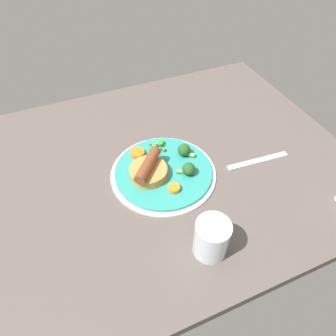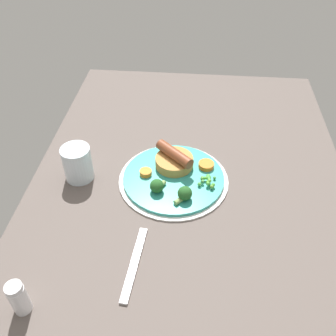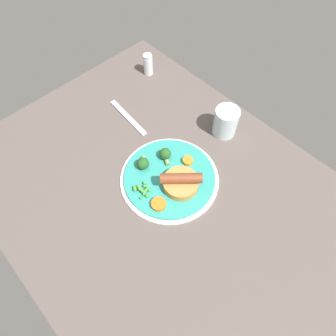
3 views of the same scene
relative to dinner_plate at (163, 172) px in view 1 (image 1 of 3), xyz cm
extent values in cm
cube|color=#564C47|center=(2.28, -4.01, -2.07)|extent=(110.00, 80.00, 3.00)
cylinder|color=silver|center=(0.00, 0.00, -0.32)|extent=(27.66, 27.66, 0.50)
cylinder|color=teal|center=(0.00, 0.00, 0.13)|extent=(25.45, 25.45, 1.40)
cylinder|color=#BC8442|center=(4.18, 0.18, 2.10)|extent=(9.73, 9.73, 2.53)
cylinder|color=#472614|center=(4.18, 0.18, 3.21)|extent=(7.78, 7.78, 0.30)
cylinder|color=brown|center=(4.18, 0.18, 4.75)|extent=(9.51, 10.02, 2.78)
sphere|color=#58AA38|center=(-2.45, -8.52, 2.03)|extent=(0.80, 0.80, 0.80)
sphere|color=#529236|center=(-3.65, -9.55, 1.62)|extent=(0.98, 0.98, 0.98)
sphere|color=#579644|center=(-1.72, -8.83, 2.10)|extent=(0.80, 0.80, 0.80)
sphere|color=#539B36|center=(-0.33, -7.14, 1.41)|extent=(0.72, 0.72, 0.72)
sphere|color=green|center=(-3.03, -9.88, 1.69)|extent=(0.92, 0.92, 0.92)
sphere|color=#4E953A|center=(-1.03, -7.17, 1.67)|extent=(0.91, 0.91, 0.91)
sphere|color=green|center=(-2.95, -8.60, 1.95)|extent=(0.98, 0.98, 0.98)
sphere|color=green|center=(-2.90, -6.56, 1.50)|extent=(0.97, 0.97, 0.97)
sphere|color=#579B3C|center=(-2.16, -8.91, 2.17)|extent=(0.97, 0.97, 0.97)
sphere|color=green|center=(-0.65, -8.62, 1.85)|extent=(0.98, 0.98, 0.98)
sphere|color=#449539|center=(-0.19, -10.23, 1.36)|extent=(0.75, 0.75, 0.75)
sphere|color=#59A53D|center=(-0.82, -8.31, 1.84)|extent=(0.86, 0.86, 0.86)
sphere|color=green|center=(-1.69, -8.77, 2.09)|extent=(0.76, 0.76, 0.76)
sphere|color=#589C32|center=(-3.21, -9.67, 1.59)|extent=(0.72, 0.72, 0.72)
sphere|color=green|center=(-0.87, -7.77, 1.75)|extent=(0.82, 0.82, 0.82)
sphere|color=#4F9641|center=(-2.09, -7.29, 1.76)|extent=(0.82, 0.82, 0.82)
sphere|color=#4FA343|center=(-0.43, -8.95, 1.66)|extent=(0.76, 0.76, 0.76)
sphere|color=green|center=(-1.18, -8.82, 1.97)|extent=(0.85, 0.85, 0.85)
sphere|color=green|center=(-3.10, -9.83, 1.58)|extent=(0.71, 0.71, 0.71)
sphere|color=#4C9E38|center=(0.37, -8.61, 1.33)|extent=(0.99, 0.99, 0.99)
sphere|color=#235623|center=(-5.51, 3.58, 2.52)|extent=(3.37, 3.37, 3.37)
cylinder|color=#7A9E56|center=(-3.73, 2.57, 1.42)|extent=(2.38, 2.05, 1.18)
sphere|color=#235623|center=(-7.38, -3.22, 2.56)|extent=(3.45, 3.45, 3.45)
cylinder|color=#7A9E56|center=(-8.89, -1.82, 1.44)|extent=(2.32, 2.27, 1.21)
cylinder|color=orange|center=(0.12, 7.08, 1.45)|extent=(3.47, 3.47, 1.23)
cylinder|color=orange|center=(4.35, -8.10, 1.46)|extent=(5.19, 5.19, 1.26)
cube|color=silver|center=(-25.50, 5.96, -0.27)|extent=(18.07, 2.99, 0.60)
cylinder|color=silver|center=(-0.78, 23.95, 3.98)|extent=(7.26, 7.26, 9.10)
camera|label=1|loc=(19.49, 49.21, 58.08)|focal=32.00mm
camera|label=2|loc=(-68.61, -4.90, 64.97)|focal=40.00mm
camera|label=3|loc=(30.10, -29.20, 72.46)|focal=32.00mm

